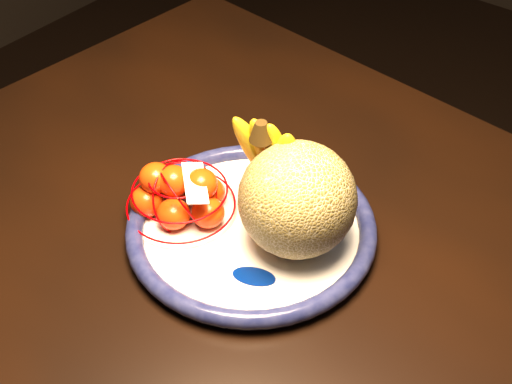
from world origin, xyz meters
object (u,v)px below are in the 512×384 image
Objects in this scene: banana_bunch at (272,154)px; dining_table at (360,357)px; fruit_bowl at (251,228)px; cantaloupe at (297,200)px; mandarin_bag at (180,194)px.

dining_table is at bearing -31.16° from banana_bunch.
cantaloupe is (0.06, 0.02, 0.07)m from fruit_bowl.
cantaloupe is 0.17m from mandarin_bag.
cantaloupe is 0.81× the size of mandarin_bag.
dining_table is 0.31m from mandarin_bag.
cantaloupe reaches higher than mandarin_bag.
banana_bunch reaches higher than dining_table.
fruit_bowl is 0.10m from mandarin_bag.
fruit_bowl is 1.92× the size of banana_bunch.
dining_table is 10.55× the size of cantaloupe.
fruit_bowl is 2.24× the size of cantaloupe.
banana_bunch is (-0.01, 0.05, 0.09)m from fruit_bowl.
mandarin_bag is (-0.15, -0.05, -0.04)m from cantaloupe.
mandarin_bag is at bearing -161.48° from fruit_bowl.
banana_bunch is at bearing 164.31° from dining_table.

